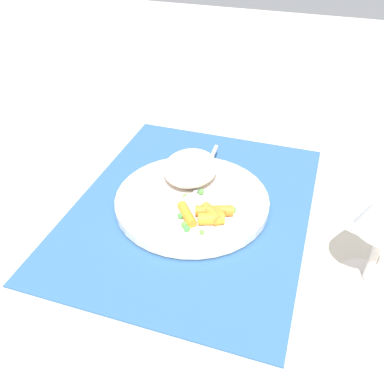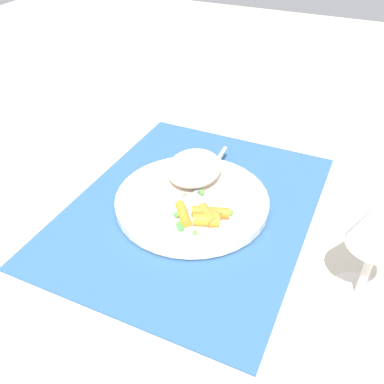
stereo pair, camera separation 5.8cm
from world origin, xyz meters
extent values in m
plane|color=beige|center=(0.00, 0.00, 0.00)|extent=(2.40, 2.40, 0.00)
cube|color=#2D5684|center=(0.00, 0.00, 0.00)|extent=(0.45, 0.35, 0.01)
cylinder|color=silver|center=(0.00, 0.00, 0.01)|extent=(0.24, 0.24, 0.01)
ellipsoid|color=beige|center=(-0.05, -0.02, 0.04)|extent=(0.10, 0.09, 0.04)
cylinder|color=orange|center=(0.05, 0.04, 0.03)|extent=(0.03, 0.04, 0.02)
cylinder|color=orange|center=(0.05, 0.01, 0.03)|extent=(0.05, 0.04, 0.01)
cylinder|color=orange|center=(0.03, 0.04, 0.03)|extent=(0.03, 0.06, 0.02)
cylinder|color=orange|center=(0.04, 0.04, 0.03)|extent=(0.04, 0.04, 0.02)
cylinder|color=orange|center=(0.03, 0.04, 0.03)|extent=(0.03, 0.04, 0.02)
sphere|color=#53B23B|center=(0.07, 0.01, 0.03)|extent=(0.01, 0.01, 0.01)
sphere|color=green|center=(0.05, 0.00, 0.03)|extent=(0.01, 0.01, 0.01)
sphere|color=#53A235|center=(0.01, -0.01, 0.02)|extent=(0.01, 0.01, 0.01)
sphere|color=#5BB633|center=(0.02, 0.07, 0.03)|extent=(0.01, 0.01, 0.01)
sphere|color=green|center=(0.08, 0.02, 0.03)|extent=(0.01, 0.01, 0.01)
sphere|color=#4C9F41|center=(-0.01, 0.01, 0.03)|extent=(0.01, 0.01, 0.01)
sphere|color=#5BB03E|center=(0.07, 0.04, 0.02)|extent=(0.01, 0.01, 0.01)
sphere|color=#4E9843|center=(0.02, 0.05, 0.02)|extent=(0.01, 0.01, 0.01)
cube|color=#B7B7B7|center=(0.03, 0.00, 0.02)|extent=(0.05, 0.02, 0.01)
cube|color=#B7B7B7|center=(-0.07, 0.00, 0.02)|extent=(0.16, 0.01, 0.01)
cylinder|color=silver|center=(0.07, 0.26, 0.00)|extent=(0.07, 0.07, 0.00)
cylinder|color=silver|center=(0.07, 0.26, 0.05)|extent=(0.01, 0.01, 0.08)
camera|label=1|loc=(0.49, 0.16, 0.42)|focal=39.99mm
camera|label=2|loc=(0.47, 0.22, 0.42)|focal=39.99mm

